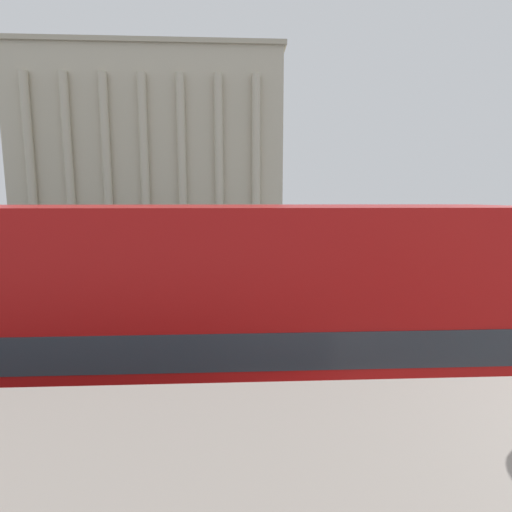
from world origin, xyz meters
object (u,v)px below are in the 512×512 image
Objects in this scene: double_decker_bus at (117,339)px; traffic_light_near at (342,261)px; plaza_building_left at (155,148)px; pedestrian_black at (272,247)px; pedestrian_grey at (423,267)px; car_black at (358,265)px; traffic_light_mid at (338,244)px; car_white at (358,248)px.

traffic_light_near is at bearing 55.01° from double_decker_bus.
plaza_building_left is 16.41× the size of pedestrian_black.
pedestrian_grey is at bearing 48.81° from traffic_light_near.
traffic_light_mid is at bearing -71.14° from car_black.
plaza_building_left is at bearing 172.55° from car_black.
double_decker_bus is at bearing -79.73° from plaza_building_left.
plaza_building_left reaches higher than traffic_light_mid.
traffic_light_mid reaches higher than car_black.
car_black is at bearing 170.52° from car_white.
traffic_light_mid is 9.24m from pedestrian_black.
traffic_light_near is 14.96m from pedestrian_black.
car_black is (1.91, 2.91, -1.54)m from traffic_light_mid.
plaza_building_left is (-7.90, 43.57, 7.92)m from double_decker_bus.
pedestrian_black is (-4.24, 5.95, 0.36)m from car_black.
pedestrian_grey is (11.10, 13.79, -1.42)m from double_decker_bus.
traffic_light_mid is at bearing 165.75° from car_white.
plaza_building_left reaches higher than pedestrian_grey.
pedestrian_black reaches higher than pedestrian_grey.
traffic_light_near is 1.07× the size of traffic_light_mid.
traffic_light_near reaches higher than car_white.
pedestrian_black is (-0.92, 14.87, -1.33)m from traffic_light_near.
car_white is 6.99m from pedestrian_black.
car_black is 2.49× the size of pedestrian_grey.
traffic_light_near is 17.95m from car_white.
double_decker_bus reaches higher than car_white.
traffic_light_near is at bearing 10.65° from pedestrian_grey.
pedestrian_grey is (2.70, -2.04, 0.27)m from car_black.
pedestrian_black is 1.08× the size of pedestrian_grey.
double_decker_bus is at bearing 13.03° from pedestrian_grey.
car_black is at bearing -59.56° from plaza_building_left.
double_decker_bus reaches higher than pedestrian_grey.
traffic_light_mid is at bearing 76.74° from traffic_light_near.
double_decker_bus is at bearing 177.95° from pedestrian_black.
traffic_light_near is 9.67m from car_black.
traffic_light_near is at bearing 168.66° from car_white.
double_decker_bus is 6.78× the size of pedestrian_grey.
plaza_building_left is 39.68m from traffic_light_near.
plaza_building_left reaches higher than double_decker_bus.
traffic_light_near is 0.87× the size of car_black.
pedestrian_grey is at bearing -130.27° from pedestrian_black.
double_decker_bus is 14.47m from traffic_light_mid.
plaza_building_left is at bearing 50.96° from car_white.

